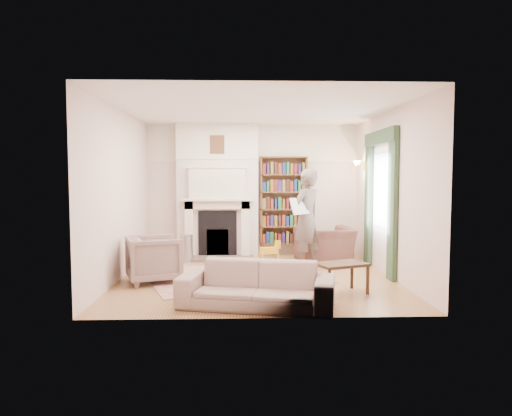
{
  "coord_description": "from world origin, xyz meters",
  "views": [
    {
      "loc": [
        -0.26,
        -7.6,
        1.7
      ],
      "look_at": [
        0.0,
        0.25,
        1.15
      ],
      "focal_mm": 32.0,
      "sensor_mm": 36.0,
      "label": 1
    }
  ],
  "objects_px": {
    "armchair_left": "(154,259)",
    "man_reading": "(306,219)",
    "rocking_horse": "(269,253)",
    "bookcase": "(283,201)",
    "paraffin_heater": "(187,248)",
    "sofa": "(256,285)",
    "armchair_reading": "(324,245)",
    "coffee_table": "(341,278)"
  },
  "relations": [
    {
      "from": "bookcase",
      "to": "armchair_left",
      "type": "xyz_separation_m",
      "value": [
        -2.31,
        -2.41,
        -0.8
      ]
    },
    {
      "from": "armchair_reading",
      "to": "sofa",
      "type": "bearing_deg",
      "value": 56.85
    },
    {
      "from": "paraffin_heater",
      "to": "armchair_left",
      "type": "bearing_deg",
      "value": -100.65
    },
    {
      "from": "bookcase",
      "to": "armchair_reading",
      "type": "height_order",
      "value": "bookcase"
    },
    {
      "from": "sofa",
      "to": "man_reading",
      "type": "distance_m",
      "value": 2.77
    },
    {
      "from": "armchair_left",
      "to": "rocking_horse",
      "type": "relative_size",
      "value": 1.54
    },
    {
      "from": "man_reading",
      "to": "rocking_horse",
      "type": "height_order",
      "value": "man_reading"
    },
    {
      "from": "bookcase",
      "to": "rocking_horse",
      "type": "bearing_deg",
      "value": -108.2
    },
    {
      "from": "sofa",
      "to": "man_reading",
      "type": "relative_size",
      "value": 1.09
    },
    {
      "from": "armchair_reading",
      "to": "man_reading",
      "type": "distance_m",
      "value": 0.95
    },
    {
      "from": "coffee_table",
      "to": "paraffin_heater",
      "type": "xyz_separation_m",
      "value": [
        -2.53,
        2.54,
        0.05
      ]
    },
    {
      "from": "sofa",
      "to": "coffee_table",
      "type": "height_order",
      "value": "sofa"
    },
    {
      "from": "armchair_left",
      "to": "rocking_horse",
      "type": "height_order",
      "value": "armchair_left"
    },
    {
      "from": "armchair_left",
      "to": "coffee_table",
      "type": "bearing_deg",
      "value": -126.66
    },
    {
      "from": "armchair_left",
      "to": "armchair_reading",
      "type": "bearing_deg",
      "value": -82.1
    },
    {
      "from": "armchair_reading",
      "to": "paraffin_heater",
      "type": "bearing_deg",
      "value": -9.51
    },
    {
      "from": "paraffin_heater",
      "to": "coffee_table",
      "type": "bearing_deg",
      "value": -45.13
    },
    {
      "from": "coffee_table",
      "to": "paraffin_heater",
      "type": "distance_m",
      "value": 3.58
    },
    {
      "from": "bookcase",
      "to": "man_reading",
      "type": "bearing_deg",
      "value": -78.06
    },
    {
      "from": "bookcase",
      "to": "coffee_table",
      "type": "bearing_deg",
      "value": -80.62
    },
    {
      "from": "armchair_reading",
      "to": "armchair_left",
      "type": "height_order",
      "value": "armchair_left"
    },
    {
      "from": "armchair_reading",
      "to": "coffee_table",
      "type": "xyz_separation_m",
      "value": [
        -0.21,
        -2.47,
        -0.12
      ]
    },
    {
      "from": "rocking_horse",
      "to": "man_reading",
      "type": "bearing_deg",
      "value": -36.36
    },
    {
      "from": "bookcase",
      "to": "coffee_table",
      "type": "relative_size",
      "value": 2.64
    },
    {
      "from": "bookcase",
      "to": "rocking_horse",
      "type": "relative_size",
      "value": 3.48
    },
    {
      "from": "bookcase",
      "to": "coffee_table",
      "type": "distance_m",
      "value": 3.43
    },
    {
      "from": "armchair_left",
      "to": "coffee_table",
      "type": "height_order",
      "value": "armchair_left"
    },
    {
      "from": "armchair_left",
      "to": "man_reading",
      "type": "relative_size",
      "value": 0.45
    },
    {
      "from": "sofa",
      "to": "man_reading",
      "type": "height_order",
      "value": "man_reading"
    },
    {
      "from": "man_reading",
      "to": "armchair_reading",
      "type": "bearing_deg",
      "value": -170.61
    },
    {
      "from": "sofa",
      "to": "rocking_horse",
      "type": "distance_m",
      "value": 2.76
    },
    {
      "from": "bookcase",
      "to": "paraffin_heater",
      "type": "distance_m",
      "value": 2.3
    },
    {
      "from": "sofa",
      "to": "rocking_horse",
      "type": "relative_size",
      "value": 3.75
    },
    {
      "from": "man_reading",
      "to": "coffee_table",
      "type": "height_order",
      "value": "man_reading"
    },
    {
      "from": "bookcase",
      "to": "rocking_horse",
      "type": "xyz_separation_m",
      "value": [
        -0.38,
        -1.15,
        -0.94
      ]
    },
    {
      "from": "sofa",
      "to": "coffee_table",
      "type": "relative_size",
      "value": 2.85
    },
    {
      "from": "man_reading",
      "to": "coffee_table",
      "type": "distance_m",
      "value": 2.01
    },
    {
      "from": "coffee_table",
      "to": "paraffin_heater",
      "type": "relative_size",
      "value": 1.27
    },
    {
      "from": "coffee_table",
      "to": "paraffin_heater",
      "type": "bearing_deg",
      "value": 113.87
    },
    {
      "from": "bookcase",
      "to": "sofa",
      "type": "relative_size",
      "value": 0.93
    },
    {
      "from": "armchair_reading",
      "to": "rocking_horse",
      "type": "xyz_separation_m",
      "value": [
        -1.12,
        -0.37,
        -0.11
      ]
    },
    {
      "from": "paraffin_heater",
      "to": "sofa",
      "type": "bearing_deg",
      "value": -68.04
    }
  ]
}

